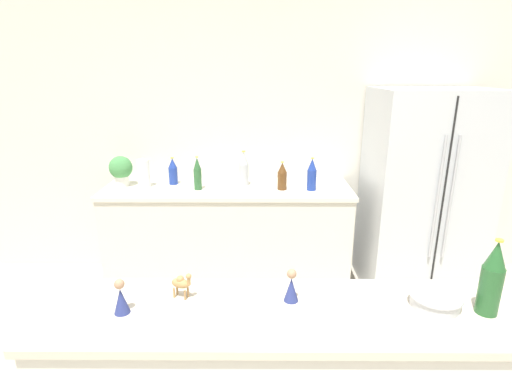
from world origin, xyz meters
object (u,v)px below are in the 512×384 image
object	(u,v)px
back_bottle_3	(198,174)
wise_man_figurine_crimson	(291,287)
wine_bottle	(492,279)
fruit_bowl	(435,299)
paper_towel_roll	(144,173)
wise_man_figurine_blue	(121,299)
refrigerator	(422,194)
back_bottle_1	(312,175)
camel_figurine	(181,283)
potted_plant	(121,169)
back_bottle_0	(282,176)
back_bottle_4	(244,169)
back_bottle_2	(173,171)

from	to	relation	value
back_bottle_3	wise_man_figurine_crimson	size ratio (longest dim) A/B	1.93
wine_bottle	fruit_bowl	xyz separation A→B (m)	(-0.19, 0.04, -0.12)
paper_towel_roll	wise_man_figurine_blue	bearing A→B (deg)	-77.27
back_bottle_3	fruit_bowl	world-z (taller)	back_bottle_3
refrigerator	fruit_bowl	xyz separation A→B (m)	(-0.66, -1.77, 0.11)
back_bottle_3	wine_bottle	bearing A→B (deg)	-52.01
back_bottle_1	wine_bottle	size ratio (longest dim) A/B	0.87
refrigerator	paper_towel_roll	world-z (taller)	refrigerator
camel_figurine	wise_man_figurine_blue	xyz separation A→B (m)	(-0.22, -0.11, -0.01)
refrigerator	fruit_bowl	distance (m)	1.89
potted_plant	wise_man_figurine_blue	bearing A→B (deg)	-71.87
potted_plant	back_bottle_1	xyz separation A→B (m)	(1.63, -0.12, -0.01)
refrigerator	camel_figurine	distance (m)	2.43
back_bottle_0	back_bottle_4	xyz separation A→B (m)	(-0.33, 0.12, 0.03)
back_bottle_4	back_bottle_1	bearing A→B (deg)	-13.15
wise_man_figurine_crimson	camel_figurine	bearing A→B (deg)	177.16
refrigerator	wise_man_figurine_blue	size ratio (longest dim) A/B	11.54
refrigerator	back_bottle_1	size ratio (longest dim) A/B	6.24
camel_figurine	wise_man_figurine_crimson	xyz separation A→B (m)	(0.47, -0.02, -0.01)
back_bottle_3	back_bottle_4	distance (m)	0.40
potted_plant	camel_figurine	distance (m)	2.02
camel_figurine	wise_man_figurine_crimson	world-z (taller)	wise_man_figurine_crimson
fruit_bowl	wise_man_figurine_crimson	distance (m)	0.59
paper_towel_roll	refrigerator	bearing A→B (deg)	-1.95
back_bottle_4	back_bottle_3	bearing A→B (deg)	-162.37
back_bottle_0	back_bottle_1	bearing A→B (deg)	-3.55
back_bottle_3	back_bottle_2	bearing A→B (deg)	146.04
back_bottle_3	wine_bottle	size ratio (longest dim) A/B	0.88
back_bottle_0	back_bottle_3	xyz separation A→B (m)	(-0.71, -0.00, 0.02)
back_bottle_2	fruit_bowl	bearing A→B (deg)	-52.78
refrigerator	wine_bottle	bearing A→B (deg)	-104.45
wise_man_figurine_crimson	refrigerator	bearing A→B (deg)	54.21
refrigerator	back_bottle_3	bearing A→B (deg)	179.52
wise_man_figurine_blue	back_bottle_4	bearing A→B (deg)	77.79
back_bottle_2	back_bottle_4	xyz separation A→B (m)	(0.62, -0.04, 0.03)
wine_bottle	wise_man_figurine_crimson	bearing A→B (deg)	174.03
refrigerator	potted_plant	xyz separation A→B (m)	(-2.57, 0.12, 0.18)
back_bottle_0	back_bottle_4	size ratio (longest dim) A/B	0.79
paper_towel_roll	back_bottle_1	xyz separation A→B (m)	(1.43, -0.08, 0.01)
refrigerator	back_bottle_4	xyz separation A→B (m)	(-1.51, 0.14, 0.18)
potted_plant	wine_bottle	xyz separation A→B (m)	(2.11, -1.94, 0.05)
refrigerator	back_bottle_2	world-z (taller)	refrigerator
paper_towel_roll	fruit_bowl	size ratio (longest dim) A/B	1.14
refrigerator	wise_man_figurine_blue	xyz separation A→B (m)	(-1.94, -1.82, 0.14)
back_bottle_0	wine_bottle	distance (m)	1.97
wine_bottle	camel_figurine	distance (m)	1.26
refrigerator	back_bottle_4	bearing A→B (deg)	174.81
back_bottle_2	back_bottle_4	world-z (taller)	back_bottle_4
back_bottle_0	fruit_bowl	size ratio (longest dim) A/B	1.13
wise_man_figurine_blue	back_bottle_2	bearing A→B (deg)	95.71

